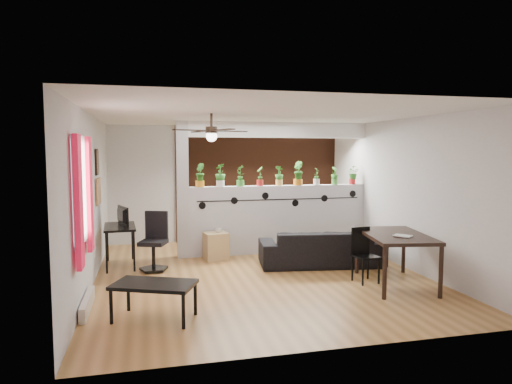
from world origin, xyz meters
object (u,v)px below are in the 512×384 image
potted_plant_8 (352,174)px  cup (218,230)px  potted_plant_0 (200,174)px  ceiling_fan (211,132)px  potted_plant_5 (298,173)px  potted_plant_2 (240,175)px  potted_plant_7 (335,175)px  folding_chair (363,250)px  potted_plant_1 (220,174)px  sofa (321,248)px  computer_desk (120,230)px  potted_plant_3 (260,175)px  dining_table (396,239)px  potted_plant_6 (316,175)px  coffee_table (154,287)px  cube_shelf (216,246)px  office_chair (155,245)px  potted_plant_4 (279,175)px

potted_plant_8 → cup: 3.05m
potted_plant_0 → ceiling_fan: bearing=-90.6°
potted_plant_5 → potted_plant_8: size_ratio=1.28×
potted_plant_2 → potted_plant_5: bearing=0.0°
potted_plant_5 → cup: size_ratio=4.16×
potted_plant_0 → potted_plant_7: 2.77m
potted_plant_8 → folding_chair: 2.67m
potted_plant_1 → sofa: (1.62, -1.18, -1.28)m
potted_plant_7 → computer_desk: potted_plant_7 is taller
potted_plant_3 → dining_table: 3.09m
potted_plant_6 → coffee_table: bearing=-135.8°
ceiling_fan → folding_chair: 2.97m
potted_plant_0 → dining_table: potted_plant_0 is taller
potted_plant_0 → potted_plant_8: size_ratio=1.20×
cube_shelf → office_chair: 1.26m
potted_plant_7 → dining_table: (-0.10, -2.58, -0.84)m
cup → potted_plant_5: bearing=11.5°
potted_plant_6 → potted_plant_4: bearing=-180.0°
potted_plant_5 → office_chair: size_ratio=0.49×
ceiling_fan → computer_desk: 2.60m
potted_plant_4 → potted_plant_0: bearing=180.0°
computer_desk → coffee_table: computer_desk is taller
potted_plant_0 → computer_desk: 1.79m
ceiling_fan → potted_plant_2: 2.11m
cup → office_chair: bearing=-156.1°
potted_plant_5 → potted_plant_2: bearing=-180.0°
ceiling_fan → coffee_table: 2.54m
ceiling_fan → dining_table: (2.68, -0.78, -1.61)m
potted_plant_5 → potted_plant_7: potted_plant_5 is taller
potted_plant_6 → potted_plant_0: bearing=-180.0°
ceiling_fan → cube_shelf: 2.54m
dining_table → folding_chair: 0.53m
potted_plant_5 → cube_shelf: 2.22m
potted_plant_5 → coffee_table: potted_plant_5 is taller
potted_plant_6 → potted_plant_1: bearing=-180.0°
potted_plant_1 → potted_plant_6: size_ratio=1.19×
potted_plant_1 → cup: (-0.10, -0.34, -1.03)m
cup → potted_plant_3: bearing=21.0°
potted_plant_0 → office_chair: (-0.88, -0.86, -1.16)m
dining_table → cube_shelf: bearing=137.2°
folding_chair → ceiling_fan: bearing=168.0°
potted_plant_3 → coffee_table: potted_plant_3 is taller
potted_plant_7 → coffee_table: potted_plant_7 is taller
potted_plant_2 → potted_plant_1: bearing=180.0°
potted_plant_0 → coffee_table: (-0.93, -3.21, -1.19)m
potted_plant_1 → office_chair: 1.92m
potted_plant_4 → coffee_table: 4.23m
cube_shelf → potted_plant_0: bearing=117.3°
office_chair → potted_plant_0: bearing=44.4°
potted_plant_3 → potted_plant_4: bearing=0.0°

